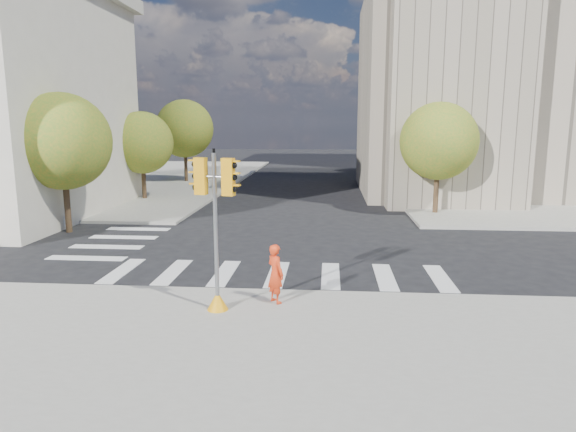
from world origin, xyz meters
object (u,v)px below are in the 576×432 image
Objects in this scene: lamp_near at (434,130)px; lamp_far at (402,128)px; photographer at (276,273)px; traffic_signal at (216,244)px.

lamp_near is 14.00m from lamp_far.
lamp_far is (0.00, 14.00, 0.00)m from lamp_near.
photographer is (-7.83, -19.11, -3.60)m from lamp_near.
lamp_far is at bearing 90.00° from lamp_near.
photographer is at bearing 37.01° from traffic_signal.
photographer is at bearing -103.30° from lamp_far.
traffic_signal is 1.90m from photographer.
lamp_far reaches higher than photographer.
lamp_far is at bearing -54.14° from photographer.
lamp_near is 20.96m from photographer.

